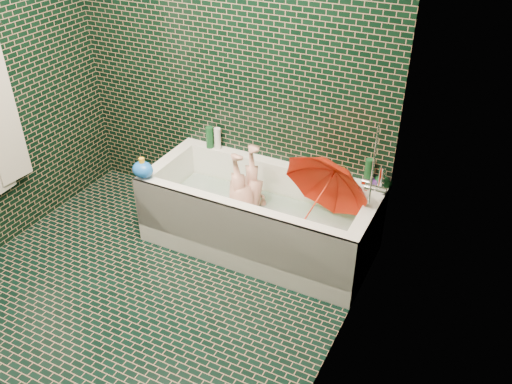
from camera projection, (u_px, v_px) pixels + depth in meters
The scene contains 18 objects.
floor at pixel (130, 310), 3.59m from camera, with size 2.80×2.80×0.00m, color black.
wall_back at pixel (228, 63), 3.97m from camera, with size 2.80×2.80×0.00m, color black.
wall_right at pixel (329, 201), 2.43m from camera, with size 2.80×2.80×0.00m, color black.
bathtub at pixel (259, 222), 4.06m from camera, with size 1.70×0.75×0.55m.
bath_mat at pixel (260, 227), 4.11m from camera, with size 1.35×0.47×0.01m, color green.
water at pixel (260, 211), 4.03m from camera, with size 1.48×0.53×0.00m, color silver.
faucet at pixel (373, 184), 3.46m from camera, with size 0.18×0.19×0.55m.
child at pixel (248, 209), 4.04m from camera, with size 0.35×0.23×0.95m, color tan.
umbrella at pixel (319, 198), 3.68m from camera, with size 0.61×0.61×0.53m, color red.
soap_bottle_a at pixel (376, 185), 3.87m from camera, with size 0.10×0.10×0.25m, color white.
soap_bottle_b at pixel (372, 184), 3.88m from camera, with size 0.08×0.08×0.18m, color #421E71.
soap_bottle_c at pixel (378, 187), 3.85m from camera, with size 0.15×0.15×0.19m, color #144722.
bottle_right_tall at pixel (368, 172), 3.83m from camera, with size 0.06×0.06×0.20m, color #144722.
bottle_right_pump at pixel (382, 178), 3.78m from camera, with size 0.05×0.05×0.18m, color silver.
bottle_left_tall at pixel (210, 137), 4.31m from camera, with size 0.06×0.06×0.18m, color #144722.
bottle_left_short at pixel (217, 138), 4.29m from camera, with size 0.05×0.05×0.18m, color white.
rubber_duck at pixel (340, 172), 3.94m from camera, with size 0.11×0.09×0.09m.
bath_toy at pixel (143, 169), 3.92m from camera, with size 0.19×0.17×0.16m.
Camera 1 is at (1.91, -1.95, 2.59)m, focal length 38.00 mm.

